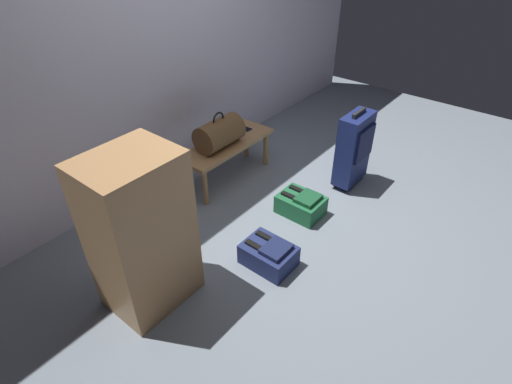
# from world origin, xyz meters

# --- Properties ---
(ground_plane) EXTENTS (6.60, 6.60, 0.00)m
(ground_plane) POSITION_xyz_m (0.00, 0.00, 0.00)
(ground_plane) COLOR slate
(back_wall) EXTENTS (6.00, 0.10, 2.80)m
(back_wall) POSITION_xyz_m (0.00, 1.60, 1.40)
(back_wall) COLOR silver
(back_wall) RESTS_ON ground
(bench) EXTENTS (1.00, 0.36, 0.40)m
(bench) POSITION_xyz_m (0.08, 1.04, 0.33)
(bench) COLOR #A87A4C
(bench) RESTS_ON ground
(duffel_bag_brown) EXTENTS (0.44, 0.26, 0.34)m
(duffel_bag_brown) POSITION_xyz_m (-0.01, 1.04, 0.53)
(duffel_bag_brown) COLOR brown
(duffel_bag_brown) RESTS_ON bench
(cell_phone) EXTENTS (0.07, 0.14, 0.01)m
(cell_phone) POSITION_xyz_m (0.41, 1.10, 0.40)
(cell_phone) COLOR #191E4C
(cell_phone) RESTS_ON bench
(suitcase_upright_navy) EXTENTS (0.38, 0.21, 0.76)m
(suitcase_upright_navy) POSITION_xyz_m (0.74, 0.06, 0.39)
(suitcase_upright_navy) COLOR navy
(suitcase_upright_navy) RESTS_ON ground
(backpack_green) EXTENTS (0.28, 0.38, 0.21)m
(backpack_green) POSITION_xyz_m (0.06, 0.17, 0.09)
(backpack_green) COLOR #1E6038
(backpack_green) RESTS_ON ground
(backpack_navy) EXTENTS (0.28, 0.38, 0.21)m
(backpack_navy) POSITION_xyz_m (-0.61, 0.02, 0.09)
(backpack_navy) COLOR navy
(backpack_navy) RESTS_ON ground
(side_cabinet) EXTENTS (0.56, 0.44, 1.10)m
(side_cabinet) POSITION_xyz_m (-1.33, 0.47, 0.55)
(side_cabinet) COLOR #A87A4C
(side_cabinet) RESTS_ON ground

